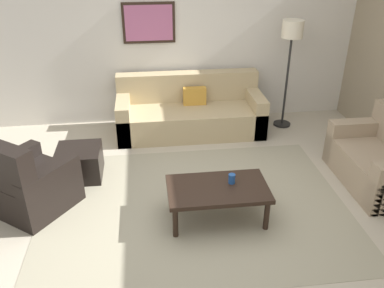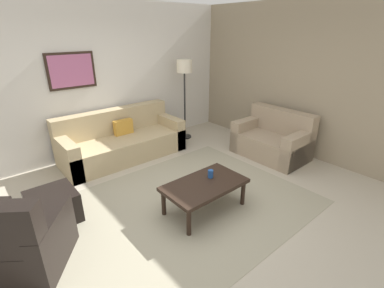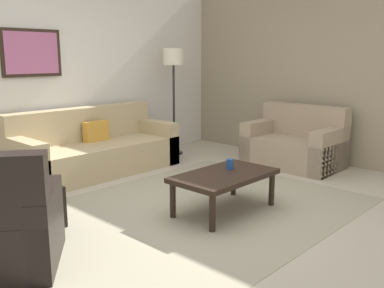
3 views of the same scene
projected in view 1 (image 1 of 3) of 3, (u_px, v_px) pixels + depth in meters
The scene contains 10 objects.
ground_plane at pixel (194, 206), 4.74m from camera, with size 8.00×8.00×0.00m, color #B2A893.
rear_partition at pixel (173, 36), 6.36m from camera, with size 6.00×0.12×2.80m, color silver.
area_rug at pixel (194, 206), 4.74m from camera, with size 3.56×2.66×0.01m, color gray.
couch_main at pixel (189, 112), 6.45m from camera, with size 2.27×0.93×0.88m.
armchair_leather at pixel (27, 187), 4.55m from camera, with size 1.12×1.12×0.95m.
ottoman at pixel (80, 163), 5.23m from camera, with size 0.56×0.56×0.40m, color black.
coffee_table at pixel (218, 191), 4.39m from camera, with size 1.10×0.64×0.41m.
cup at pixel (232, 179), 4.41m from camera, with size 0.08×0.08×0.11m, color #1E478C.
lamp_standing at pixel (291, 40), 6.07m from camera, with size 0.32×0.32×1.71m.
framed_artwork at pixel (149, 23), 6.14m from camera, with size 0.81×0.04×0.61m.
Camera 1 is at (-0.49, -3.81, 2.87)m, focal length 37.58 mm.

